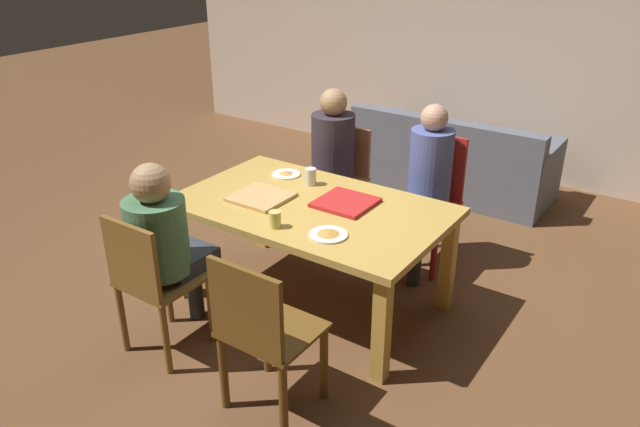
{
  "coord_description": "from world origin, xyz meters",
  "views": [
    {
      "loc": [
        2.07,
        -2.93,
        2.36
      ],
      "look_at": [
        0.0,
        0.1,
        0.62
      ],
      "focal_mm": 34.45,
      "sensor_mm": 36.0,
      "label": 1
    }
  ],
  "objects_px": {
    "chair_3": "(262,333)",
    "plate_1": "(286,174)",
    "chair_0": "(339,174)",
    "chair_1": "(433,198)",
    "person_0": "(329,154)",
    "chair_2": "(151,280)",
    "drinking_glass_1": "(311,177)",
    "drinking_glass_0": "(275,219)",
    "person_1": "(426,177)",
    "plate_0": "(328,234)",
    "person_2": "(166,239)",
    "pizza_box_0": "(345,202)",
    "couch": "(452,163)",
    "pizza_box_1": "(261,197)",
    "dining_table": "(311,217)"
  },
  "relations": [
    {
      "from": "chair_2",
      "to": "person_0",
      "type": "bearing_deg",
      "value": 90.0
    },
    {
      "from": "dining_table",
      "to": "chair_0",
      "type": "relative_size",
      "value": 1.95
    },
    {
      "from": "person_0",
      "to": "plate_0",
      "type": "relative_size",
      "value": 5.45
    },
    {
      "from": "person_1",
      "to": "chair_3",
      "type": "height_order",
      "value": "person_1"
    },
    {
      "from": "person_0",
      "to": "chair_3",
      "type": "distance_m",
      "value": 2.07
    },
    {
      "from": "person_1",
      "to": "person_0",
      "type": "bearing_deg",
      "value": 178.74
    },
    {
      "from": "chair_0",
      "to": "plate_1",
      "type": "relative_size",
      "value": 4.31
    },
    {
      "from": "dining_table",
      "to": "chair_1",
      "type": "height_order",
      "value": "chair_1"
    },
    {
      "from": "drinking_glass_0",
      "to": "dining_table",
      "type": "bearing_deg",
      "value": 91.39
    },
    {
      "from": "person_0",
      "to": "pizza_box_0",
      "type": "relative_size",
      "value": 3.54
    },
    {
      "from": "chair_0",
      "to": "chair_2",
      "type": "xyz_separation_m",
      "value": [
        0.0,
        -2.0,
        0.0
      ]
    },
    {
      "from": "chair_3",
      "to": "drinking_glass_0",
      "type": "distance_m",
      "value": 0.79
    },
    {
      "from": "pizza_box_0",
      "to": "pizza_box_1",
      "type": "bearing_deg",
      "value": -154.92
    },
    {
      "from": "dining_table",
      "to": "drinking_glass_1",
      "type": "xyz_separation_m",
      "value": [
        -0.2,
        0.27,
        0.15
      ]
    },
    {
      "from": "chair_2",
      "to": "drinking_glass_0",
      "type": "bearing_deg",
      "value": 53.8
    },
    {
      "from": "chair_2",
      "to": "drinking_glass_1",
      "type": "relative_size",
      "value": 7.72
    },
    {
      "from": "chair_0",
      "to": "plate_1",
      "type": "height_order",
      "value": "chair_0"
    },
    {
      "from": "chair_1",
      "to": "drinking_glass_0",
      "type": "distance_m",
      "value": 1.46
    },
    {
      "from": "chair_2",
      "to": "pizza_box_0",
      "type": "xyz_separation_m",
      "value": [
        0.61,
        1.12,
        0.23
      ]
    },
    {
      "from": "person_1",
      "to": "plate_0",
      "type": "xyz_separation_m",
      "value": [
        -0.07,
        -1.15,
        0.01
      ]
    },
    {
      "from": "chair_0",
      "to": "person_0",
      "type": "relative_size",
      "value": 0.72
    },
    {
      "from": "drinking_glass_0",
      "to": "person_1",
      "type": "bearing_deg",
      "value": 72.17
    },
    {
      "from": "person_0",
      "to": "chair_2",
      "type": "distance_m",
      "value": 1.87
    },
    {
      "from": "chair_3",
      "to": "plate_1",
      "type": "height_order",
      "value": "chair_3"
    },
    {
      "from": "chair_2",
      "to": "plate_0",
      "type": "xyz_separation_m",
      "value": [
        0.76,
        0.69,
        0.22
      ]
    },
    {
      "from": "person_2",
      "to": "plate_1",
      "type": "relative_size",
      "value": 5.8
    },
    {
      "from": "chair_0",
      "to": "couch",
      "type": "xyz_separation_m",
      "value": [
        0.44,
        1.33,
        -0.23
      ]
    },
    {
      "from": "plate_1",
      "to": "couch",
      "type": "height_order",
      "value": "couch"
    },
    {
      "from": "chair_2",
      "to": "drinking_glass_0",
      "type": "distance_m",
      "value": 0.79
    },
    {
      "from": "dining_table",
      "to": "chair_3",
      "type": "bearing_deg",
      "value": -68.13
    },
    {
      "from": "chair_0",
      "to": "person_0",
      "type": "xyz_separation_m",
      "value": [
        0.0,
        -0.14,
        0.22
      ]
    },
    {
      "from": "couch",
      "to": "chair_0",
      "type": "bearing_deg",
      "value": -108.16
    },
    {
      "from": "chair_0",
      "to": "drinking_glass_1",
      "type": "bearing_deg",
      "value": -72.13
    },
    {
      "from": "pizza_box_1",
      "to": "couch",
      "type": "distance_m",
      "value": 2.51
    },
    {
      "from": "person_0",
      "to": "person_1",
      "type": "xyz_separation_m",
      "value": [
        0.84,
        -0.02,
        -0.01
      ]
    },
    {
      "from": "chair_3",
      "to": "plate_1",
      "type": "relative_size",
      "value": 4.51
    },
    {
      "from": "person_0",
      "to": "plate_0",
      "type": "bearing_deg",
      "value": -56.75
    },
    {
      "from": "pizza_box_0",
      "to": "drinking_glass_0",
      "type": "xyz_separation_m",
      "value": [
        -0.17,
        -0.52,
        0.04
      ]
    },
    {
      "from": "chair_2",
      "to": "chair_3",
      "type": "relative_size",
      "value": 0.98
    },
    {
      "from": "drinking_glass_1",
      "to": "person_0",
      "type": "bearing_deg",
      "value": 111.78
    },
    {
      "from": "chair_2",
      "to": "couch",
      "type": "xyz_separation_m",
      "value": [
        0.44,
        3.33,
        -0.23
      ]
    },
    {
      "from": "person_1",
      "to": "person_2",
      "type": "bearing_deg",
      "value": -116.35
    },
    {
      "from": "chair_1",
      "to": "person_1",
      "type": "relative_size",
      "value": 0.78
    },
    {
      "from": "person_2",
      "to": "plate_0",
      "type": "height_order",
      "value": "person_2"
    },
    {
      "from": "chair_1",
      "to": "chair_3",
      "type": "distance_m",
      "value": 2.01
    },
    {
      "from": "person_0",
      "to": "person_2",
      "type": "xyz_separation_m",
      "value": [
        0.0,
        -1.71,
        -0.02
      ]
    },
    {
      "from": "person_2",
      "to": "couch",
      "type": "height_order",
      "value": "person_2"
    },
    {
      "from": "person_1",
      "to": "drinking_glass_0",
      "type": "bearing_deg",
      "value": -107.83
    },
    {
      "from": "chair_1",
      "to": "plate_1",
      "type": "xyz_separation_m",
      "value": [
        -0.85,
        -0.68,
        0.23
      ]
    },
    {
      "from": "pizza_box_1",
      "to": "plate_1",
      "type": "relative_size",
      "value": 1.69
    }
  ]
}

